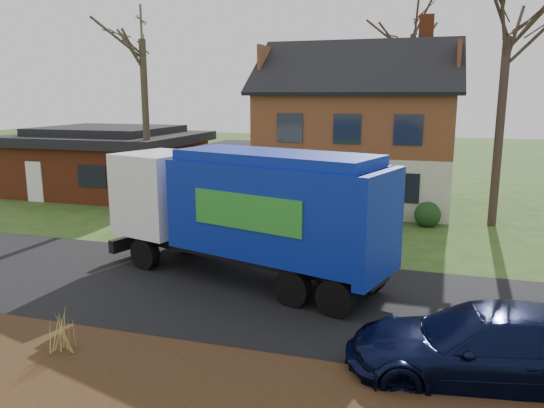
# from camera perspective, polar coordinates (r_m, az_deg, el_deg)

# --- Properties ---
(ground) EXTENTS (120.00, 120.00, 0.00)m
(ground) POSITION_cam_1_polar(r_m,az_deg,el_deg) (15.26, -6.12, -9.37)
(ground) COLOR #264818
(ground) RESTS_ON ground
(road) EXTENTS (80.00, 7.00, 0.02)m
(road) POSITION_cam_1_polar(r_m,az_deg,el_deg) (15.26, -6.12, -9.34)
(road) COLOR black
(road) RESTS_ON ground
(mulch_verge) EXTENTS (80.00, 3.50, 0.30)m
(mulch_verge) POSITION_cam_1_polar(r_m,az_deg,el_deg) (10.99, -17.53, -17.83)
(mulch_verge) COLOR black
(mulch_verge) RESTS_ON ground
(main_house) EXTENTS (12.95, 8.95, 9.26)m
(main_house) POSITION_cam_1_polar(r_m,az_deg,el_deg) (27.35, 8.24, 8.55)
(main_house) COLOR beige
(main_house) RESTS_ON ground
(ranch_house) EXTENTS (9.80, 8.20, 3.70)m
(ranch_house) POSITION_cam_1_polar(r_m,az_deg,el_deg) (31.71, -17.10, 4.55)
(ranch_house) COLOR brown
(ranch_house) RESTS_ON ground
(garbage_truck) EXTENTS (9.44, 4.94, 3.91)m
(garbage_truck) POSITION_cam_1_polar(r_m,az_deg,el_deg) (15.54, -2.60, -0.27)
(garbage_truck) COLOR black
(garbage_truck) RESTS_ON ground
(silver_sedan) EXTENTS (5.46, 3.67, 1.70)m
(silver_sedan) POSITION_cam_1_polar(r_m,az_deg,el_deg) (19.23, -2.12, -2.22)
(silver_sedan) COLOR #B6BABE
(silver_sedan) RESTS_ON ground
(navy_wagon) EXTENTS (5.64, 2.96, 1.56)m
(navy_wagon) POSITION_cam_1_polar(r_m,az_deg,el_deg) (11.16, 22.28, -14.07)
(navy_wagon) COLOR black
(navy_wagon) RESTS_ON ground
(tree_front_west) EXTENTS (3.76, 3.76, 11.17)m
(tree_front_west) POSITION_cam_1_polar(r_m,az_deg,el_deg) (26.90, -13.94, 19.34)
(tree_front_west) COLOR #423627
(tree_front_west) RESTS_ON ground
(tree_front_east) EXTENTS (3.98, 3.98, 11.07)m
(tree_front_east) POSITION_cam_1_polar(r_m,az_deg,el_deg) (24.13, 24.28, 19.11)
(tree_front_east) COLOR #3A2B23
(tree_front_east) RESTS_ON ground
(tree_back) EXTENTS (3.87, 3.87, 12.25)m
(tree_back) POSITION_cam_1_polar(r_m,az_deg,el_deg) (34.53, 15.07, 19.20)
(tree_back) COLOR #3B2C23
(tree_back) RESTS_ON ground
(grass_clump_mid) EXTENTS (0.36, 0.29, 0.99)m
(grass_clump_mid) POSITION_cam_1_polar(r_m,az_deg,el_deg) (11.89, -21.64, -12.31)
(grass_clump_mid) COLOR #A29147
(grass_clump_mid) RESTS_ON mulch_verge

